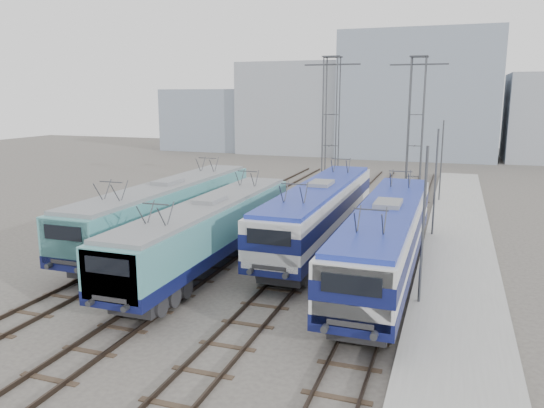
{
  "coord_description": "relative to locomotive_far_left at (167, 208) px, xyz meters",
  "views": [
    {
      "loc": [
        9.68,
        -20.39,
        9.0
      ],
      "look_at": [
        0.17,
        7.0,
        3.05
      ],
      "focal_mm": 35.0,
      "sensor_mm": 36.0,
      "label": 1
    }
  ],
  "objects": [
    {
      "name": "locomotive_center_right",
      "position": [
        9.0,
        2.38,
        0.07
      ],
      "size": [
        2.94,
        18.6,
        3.5
      ],
      "color": "#0E1346",
      "rests_on": "ground"
    },
    {
      "name": "building_far_west",
      "position": [
        -23.25,
        54.69,
        2.7
      ],
      "size": [
        14.0,
        10.0,
        10.0
      ],
      "primitive_type": "cube",
      "color": "#8390A2",
      "rests_on": "ground"
    },
    {
      "name": "mast_front",
      "position": [
        15.35,
        -5.31,
        1.2
      ],
      "size": [
        0.12,
        0.12,
        7.0
      ],
      "primitive_type": "cylinder",
      "color": "#3F4247",
      "rests_on": "ground"
    },
    {
      "name": "locomotive_far_left",
      "position": [
        0.0,
        0.0,
        0.0
      ],
      "size": [
        2.93,
        18.5,
        3.48
      ],
      "color": "#0E1346",
      "rests_on": "ground"
    },
    {
      "name": "mast_rear",
      "position": [
        15.35,
        18.69,
        1.2
      ],
      "size": [
        0.12,
        0.12,
        7.0
      ],
      "primitive_type": "cylinder",
      "color": "#3F4247",
      "rests_on": "ground"
    },
    {
      "name": "building_west",
      "position": [
        -7.25,
        54.69,
        4.7
      ],
      "size": [
        18.0,
        12.0,
        14.0
      ],
      "primitive_type": "cube",
      "color": "#959CA6",
      "rests_on": "ground"
    },
    {
      "name": "mast_mid",
      "position": [
        15.35,
        6.69,
        1.2
      ],
      "size": [
        0.12,
        0.12,
        7.0
      ],
      "primitive_type": "cylinder",
      "color": "#3F4247",
      "rests_on": "ground"
    },
    {
      "name": "catenary_tower_west",
      "position": [
        6.75,
        14.69,
        4.34
      ],
      "size": [
        4.5,
        1.2,
        12.0
      ],
      "color": "#3F4247",
      "rests_on": "ground"
    },
    {
      "name": "platform",
      "position": [
        16.95,
        0.69,
        -2.15
      ],
      "size": [
        4.0,
        70.0,
        0.3
      ],
      "primitive_type": "cube",
      "color": "#9E9E99",
      "rests_on": "ground"
    },
    {
      "name": "catenary_tower_east",
      "position": [
        13.25,
        16.69,
        4.34
      ],
      "size": [
        4.5,
        1.2,
        12.0
      ],
      "color": "#3F4247",
      "rests_on": "ground"
    },
    {
      "name": "locomotive_center_left",
      "position": [
        4.5,
        -3.42,
        -0.11
      ],
      "size": [
        2.78,
        17.55,
        3.3
      ],
      "color": "#0E1346",
      "rests_on": "ground"
    },
    {
      "name": "locomotive_far_right",
      "position": [
        13.5,
        -2.3,
        0.06
      ],
      "size": [
        2.93,
        18.52,
        3.48
      ],
      "color": "#0E1346",
      "rests_on": "ground"
    },
    {
      "name": "ground",
      "position": [
        6.75,
        -7.31,
        -2.3
      ],
      "size": [
        160.0,
        160.0,
        0.0
      ],
      "primitive_type": "plane",
      "color": "#514C47"
    },
    {
      "name": "building_center",
      "position": [
        10.75,
        54.69,
        6.7
      ],
      "size": [
        22.0,
        14.0,
        18.0
      ],
      "primitive_type": "cube",
      "color": "#8390A2",
      "rests_on": "ground"
    }
  ]
}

